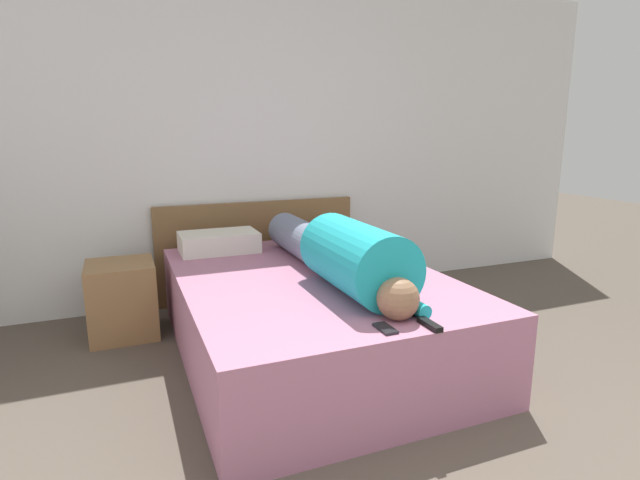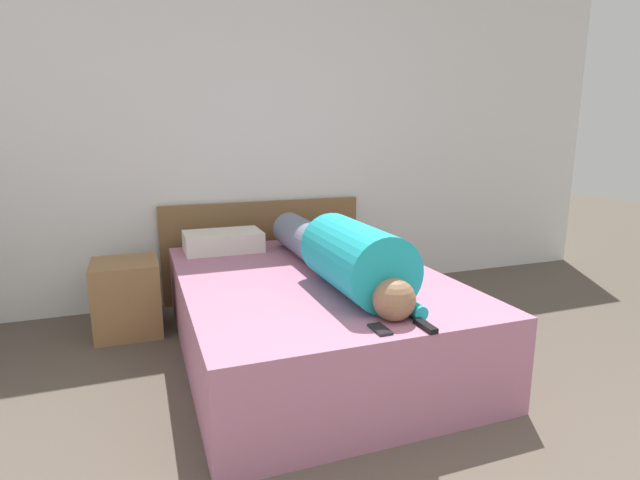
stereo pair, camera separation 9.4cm
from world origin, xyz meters
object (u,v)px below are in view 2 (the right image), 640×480
object	(u,v)px
tv_remote	(425,326)
nightstand	(127,297)
person_lying	(339,253)
pillow_second	(321,235)
cell_phone	(380,329)
bed	(311,314)
pillow_near_headboard	(223,241)

from	to	relation	value
tv_remote	nightstand	bearing A→B (deg)	126.65
person_lying	pillow_second	xyz separation A→B (m)	(0.26, 0.98, -0.10)
nightstand	cell_phone	bearing A→B (deg)	-57.17
bed	person_lying	distance (m)	0.46
bed	pillow_second	distance (m)	0.95
pillow_second	person_lying	bearing A→B (deg)	-104.58
bed	pillow_near_headboard	xyz separation A→B (m)	(-0.39, 0.82, 0.32)
bed	pillow_near_headboard	distance (m)	0.96
pillow_near_headboard	pillow_second	world-z (taller)	pillow_near_headboard
bed	nightstand	distance (m)	1.30
pillow_near_headboard	bed	bearing A→B (deg)	-64.31
nightstand	tv_remote	xyz separation A→B (m)	(1.27, -1.71, 0.26)
tv_remote	cell_phone	bearing A→B (deg)	166.55
person_lying	cell_phone	size ratio (longest dim) A/B	13.64
bed	nightstand	world-z (taller)	same
person_lying	tv_remote	size ratio (longest dim) A/B	11.82
person_lying	tv_remote	world-z (taller)	person_lying
pillow_second	bed	bearing A→B (deg)	-114.31
nightstand	pillow_near_headboard	xyz separation A→B (m)	(0.68, 0.08, 0.32)
bed	pillow_near_headboard	world-z (taller)	pillow_near_headboard
bed	pillow_second	xyz separation A→B (m)	(0.37, 0.82, 0.32)
pillow_near_headboard	tv_remote	world-z (taller)	pillow_near_headboard
nightstand	bed	bearing A→B (deg)	-34.69
pillow_near_headboard	pillow_second	bearing A→B (deg)	0.00
pillow_near_headboard	tv_remote	distance (m)	1.88
bed	nightstand	xyz separation A→B (m)	(-1.07, 0.74, -0.00)
pillow_near_headboard	cell_phone	distance (m)	1.78
pillow_near_headboard	person_lying	bearing A→B (deg)	-62.66
bed	person_lying	world-z (taller)	person_lying
tv_remote	cell_phone	xyz separation A→B (m)	(-0.20, 0.05, -0.01)
pillow_second	tv_remote	xyz separation A→B (m)	(-0.17, -1.78, -0.05)
cell_phone	tv_remote	bearing A→B (deg)	-13.45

